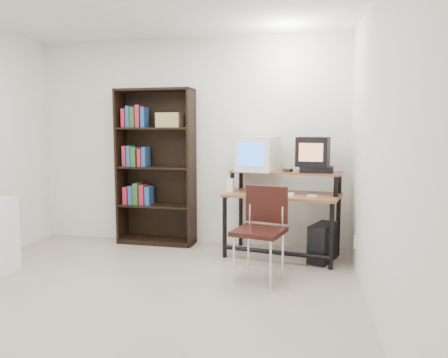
% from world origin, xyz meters
% --- Properties ---
extents(floor, '(4.00, 4.00, 0.01)m').
position_xyz_m(floor, '(0.00, 0.00, -0.01)').
color(floor, '#B5A896').
rests_on(floor, ground).
extents(back_wall, '(4.00, 0.01, 2.60)m').
position_xyz_m(back_wall, '(0.00, 2.00, 1.30)').
color(back_wall, white).
rests_on(back_wall, floor).
extents(right_wall, '(0.01, 4.00, 2.60)m').
position_xyz_m(right_wall, '(2.00, 0.00, 1.30)').
color(right_wall, white).
rests_on(right_wall, floor).
extents(computer_desk, '(1.37, 0.87, 0.98)m').
position_xyz_m(computer_desk, '(1.22, 1.55, 0.70)').
color(computer_desk, brown).
rests_on(computer_desk, floor).
extents(crt_monitor, '(0.52, 0.52, 0.41)m').
position_xyz_m(crt_monitor, '(0.91, 1.71, 1.18)').
color(crt_monitor, white).
rests_on(crt_monitor, computer_desk).
extents(vcr, '(0.38, 0.29, 0.08)m').
position_xyz_m(vcr, '(1.59, 1.55, 1.01)').
color(vcr, black).
rests_on(vcr, computer_desk).
extents(crt_tv, '(0.40, 0.39, 0.33)m').
position_xyz_m(crt_tv, '(1.55, 1.58, 1.21)').
color(crt_tv, black).
rests_on(crt_tv, vcr).
extents(cd_spindle, '(0.16, 0.16, 0.05)m').
position_xyz_m(cd_spindle, '(1.27, 1.57, 0.99)').
color(cd_spindle, '#26262B').
rests_on(cd_spindle, computer_desk).
extents(keyboard, '(0.47, 0.22, 0.03)m').
position_xyz_m(keyboard, '(1.11, 1.42, 0.74)').
color(keyboard, white).
rests_on(keyboard, computer_desk).
extents(mousepad, '(0.25, 0.22, 0.01)m').
position_xyz_m(mousepad, '(1.54, 1.35, 0.72)').
color(mousepad, black).
rests_on(mousepad, computer_desk).
extents(mouse, '(0.10, 0.07, 0.03)m').
position_xyz_m(mouse, '(1.54, 1.33, 0.74)').
color(mouse, white).
rests_on(mouse, mousepad).
extents(desk_speaker, '(0.10, 0.09, 0.17)m').
position_xyz_m(desk_speaker, '(0.61, 1.57, 0.80)').
color(desk_speaker, white).
rests_on(desk_speaker, computer_desk).
extents(pc_tower, '(0.36, 0.49, 0.42)m').
position_xyz_m(pc_tower, '(1.68, 1.42, 0.21)').
color(pc_tower, black).
rests_on(pc_tower, floor).
extents(school_chair, '(0.55, 0.55, 0.91)m').
position_xyz_m(school_chair, '(1.06, 0.74, 0.56)').
color(school_chair, black).
rests_on(school_chair, floor).
extents(bookshelf, '(1.00, 0.37, 1.97)m').
position_xyz_m(bookshelf, '(-0.41, 1.86, 1.00)').
color(bookshelf, black).
rests_on(bookshelf, floor).
extents(wall_outlet, '(0.02, 0.08, 0.12)m').
position_xyz_m(wall_outlet, '(1.99, 1.15, 0.30)').
color(wall_outlet, beige).
rests_on(wall_outlet, right_wall).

